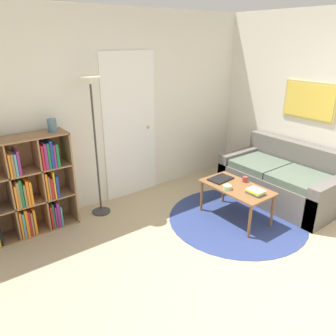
# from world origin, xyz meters

# --- Properties ---
(ground_plane) EXTENTS (14.00, 14.00, 0.00)m
(ground_plane) POSITION_xyz_m (0.00, 0.00, 0.00)
(ground_plane) COLOR tan
(wall_back) EXTENTS (7.25, 0.11, 2.60)m
(wall_back) POSITION_xyz_m (0.00, 2.75, 1.29)
(wall_back) COLOR silver
(wall_back) RESTS_ON ground_plane
(wall_right) EXTENTS (0.08, 5.73, 2.60)m
(wall_right) POSITION_xyz_m (2.15, 1.36, 1.30)
(wall_right) COLOR silver
(wall_right) RESTS_ON ground_plane
(rug) EXTENTS (1.78, 1.78, 0.01)m
(rug) POSITION_xyz_m (0.76, 1.21, 0.00)
(rug) COLOR navy
(rug) RESTS_ON ground_plane
(bookshelf) EXTENTS (1.09, 0.34, 1.20)m
(bookshelf) POSITION_xyz_m (-1.50, 2.54, 0.57)
(bookshelf) COLOR #936B47
(bookshelf) RESTS_ON ground_plane
(floor_lamp) EXTENTS (0.25, 0.25, 1.80)m
(floor_lamp) POSITION_xyz_m (-0.58, 2.45, 1.46)
(floor_lamp) COLOR #333333
(floor_lamp) RESTS_ON ground_plane
(couch) EXTENTS (0.88, 1.64, 0.81)m
(couch) POSITION_xyz_m (1.73, 1.23, 0.28)
(couch) COLOR #66605B
(couch) RESTS_ON ground_plane
(coffee_table) EXTENTS (0.51, 0.91, 0.46)m
(coffee_table) POSITION_xyz_m (0.76, 1.25, 0.41)
(coffee_table) COLOR brown
(coffee_table) RESTS_ON ground_plane
(laptop) EXTENTS (0.33, 0.24, 0.02)m
(laptop) POSITION_xyz_m (0.74, 1.53, 0.47)
(laptop) COLOR black
(laptop) RESTS_ON coffee_table
(bowl) EXTENTS (0.11, 0.11, 0.05)m
(bowl) POSITION_xyz_m (0.60, 1.26, 0.48)
(bowl) COLOR #9ED193
(bowl) RESTS_ON coffee_table
(book_stack_on_table) EXTENTS (0.16, 0.20, 0.06)m
(book_stack_on_table) POSITION_xyz_m (0.77, 0.97, 0.49)
(book_stack_on_table) COLOR teal
(book_stack_on_table) RESTS_ON coffee_table
(cup) EXTENTS (0.07, 0.07, 0.07)m
(cup) POSITION_xyz_m (0.95, 1.28, 0.49)
(cup) COLOR #A33D33
(cup) RESTS_ON coffee_table
(vase_on_shelf) EXTENTS (0.10, 0.10, 0.15)m
(vase_on_shelf) POSITION_xyz_m (-1.06, 2.54, 1.27)
(vase_on_shelf) COLOR slate
(vase_on_shelf) RESTS_ON bookshelf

